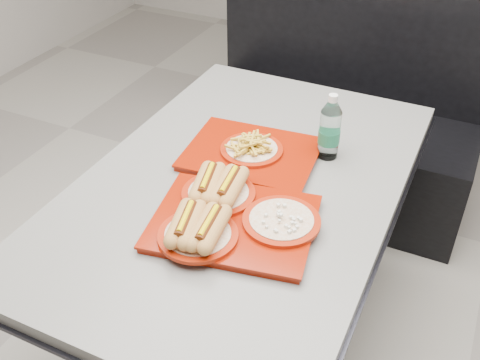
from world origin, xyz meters
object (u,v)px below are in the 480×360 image
at_px(tray_near, 227,215).
at_px(water_bottle, 330,130).
at_px(tray_far, 252,151).
at_px(diner_table, 241,222).
at_px(booth_bench, 338,117).

xyz_separation_m(tray_near, water_bottle, (0.14, 0.44, 0.06)).
bearing_deg(tray_near, tray_far, 103.21).
xyz_separation_m(tray_near, tray_far, (-0.08, 0.33, -0.01)).
height_order(diner_table, water_bottle, water_bottle).
relative_size(tray_far, water_bottle, 2.01).
bearing_deg(tray_far, diner_table, -79.65).
relative_size(diner_table, tray_near, 2.95).
relative_size(diner_table, water_bottle, 6.55).
relative_size(diner_table, booth_bench, 1.05).
distance_m(tray_far, water_bottle, 0.25).
bearing_deg(water_bottle, tray_near, -107.34).
bearing_deg(booth_bench, tray_near, -87.61).
height_order(booth_bench, water_bottle, booth_bench).
height_order(diner_table, tray_near, tray_near).
relative_size(booth_bench, tray_far, 3.10).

